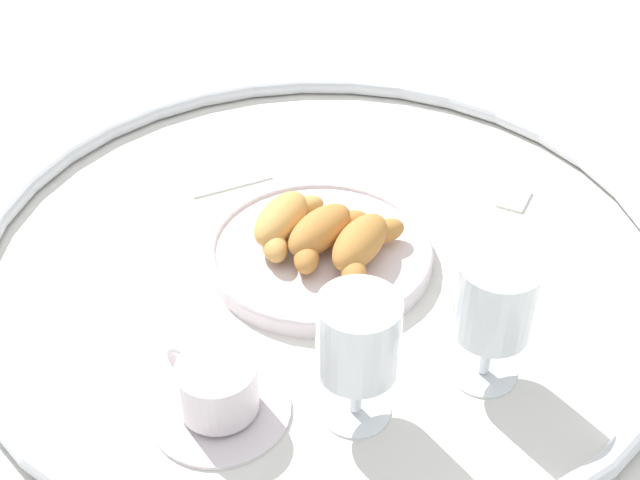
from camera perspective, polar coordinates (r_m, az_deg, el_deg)
The scene contains 11 objects.
ground_plane at distance 0.98m, azimuth 0.18°, elevation -0.90°, with size 2.20×2.20×0.00m, color silver.
table_chrome_rim at distance 0.97m, azimuth 0.18°, elevation -0.34°, with size 0.82×0.82×0.02m, color silver.
pastry_plate at distance 0.96m, azimuth -0.00°, elevation -0.82°, with size 0.26×0.26×0.02m.
croissant_large at distance 0.96m, azimuth -2.53°, elevation 1.36°, with size 0.13×0.09×0.04m.
croissant_small at distance 0.94m, azimuth 0.16°, elevation 0.54°, with size 0.14×0.07×0.04m.
croissant_extra at distance 0.92m, azimuth 2.97°, elevation -0.26°, with size 0.13×0.08×0.04m.
coffee_cup_near at distance 0.79m, azimuth -7.11°, elevation -10.37°, with size 0.14×0.14×0.06m.
juice_glass_left at distance 0.79m, azimuth 11.94°, elevation -4.39°, with size 0.08×0.08×0.14m.
juice_glass_right at distance 0.74m, azimuth 2.63°, elevation -7.12°, with size 0.08×0.08×0.14m.
sugar_packet at distance 1.09m, azimuth 13.27°, elevation 2.87°, with size 0.05×0.03×0.01m, color white.
folded_napkin at distance 1.13m, azimuth -6.95°, elevation 5.09°, with size 0.11×0.11×0.01m, color silver.
Camera 1 is at (0.58, 0.49, 0.62)m, focal length 46.37 mm.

